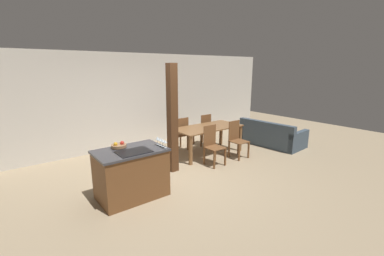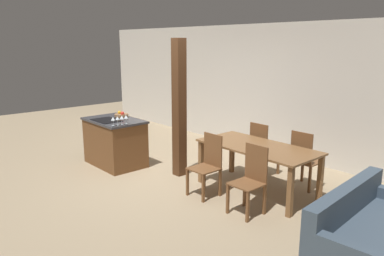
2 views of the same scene
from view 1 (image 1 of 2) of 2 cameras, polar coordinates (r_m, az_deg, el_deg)
name	(u,v)px [view 1 (image 1 of 2)]	position (r m, az deg, el deg)	size (l,w,h in m)	color
ground_plane	(176,176)	(5.66, -3.62, -10.65)	(16.00, 16.00, 0.00)	#9E896B
wall_back	(122,102)	(7.60, -15.27, 5.70)	(11.20, 0.08, 2.70)	silver
kitchen_island	(131,173)	(4.78, -13.32, -9.78)	(1.20, 0.79, 0.90)	brown
fruit_bowl	(119,145)	(4.78, -15.95, -3.76)	(0.27, 0.27, 0.11)	#99704C
wine_glass_near	(165,142)	(4.55, -6.00, -3.02)	(0.07, 0.07, 0.15)	silver
wine_glass_middle	(162,141)	(4.63, -6.57, -2.78)	(0.07, 0.07, 0.15)	silver
wine_glass_far	(160,139)	(4.70, -7.13, -2.54)	(0.07, 0.07, 0.15)	silver
wine_glass_end	(158,138)	(4.77, -7.66, -2.31)	(0.07, 0.07, 0.15)	silver
dining_table	(208,130)	(6.89, 3.51, -0.51)	(1.88, 0.89, 0.75)	brown
dining_chair_near_left	(213,145)	(6.18, 4.63, -3.70)	(0.40, 0.40, 0.95)	brown
dining_chair_near_right	(237,139)	(6.76, 9.94, -2.37)	(0.40, 0.40, 0.95)	brown
dining_chair_far_left	(180,134)	(7.18, -2.57, -1.24)	(0.40, 0.40, 0.95)	brown
dining_chair_far_right	(204,129)	(7.69, 2.57, -0.27)	(0.40, 0.40, 0.95)	brown
couch	(272,136)	(8.15, 17.26, -1.79)	(1.07, 1.85, 0.75)	#3D4C5B
timber_post	(172,119)	(5.62, -4.38, 1.97)	(0.19, 0.19, 2.39)	#4C2D19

